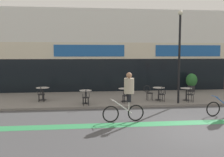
{
  "coord_description": "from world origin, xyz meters",
  "views": [
    {
      "loc": [
        -4.35,
        -9.17,
        2.95
      ],
      "look_at": [
        -2.52,
        6.38,
        1.42
      ],
      "focal_mm": 42.0,
      "sensor_mm": 36.0,
      "label": 1
    }
  ],
  "objects_px": {
    "bistro_table_2": "(124,92)",
    "cafe_chair_0_near": "(41,93)",
    "bistro_table_1": "(86,94)",
    "bistro_table_3": "(159,91)",
    "bistro_table_0": "(43,91)",
    "cafe_chair_4_near": "(191,93)",
    "cyclist_1": "(127,94)",
    "cafe_chair_3_side": "(148,92)",
    "planter_pot": "(192,81)",
    "lamp_post": "(179,50)",
    "cafe_chair_2_near": "(126,94)",
    "cafe_chair_1_near": "(86,96)",
    "bistro_table_4": "(186,92)",
    "cafe_chair_3_near": "(162,93)"
  },
  "relations": [
    {
      "from": "bistro_table_2",
      "to": "cafe_chair_0_near",
      "type": "height_order",
      "value": "cafe_chair_0_near"
    },
    {
      "from": "bistro_table_1",
      "to": "cafe_chair_0_near",
      "type": "height_order",
      "value": "cafe_chair_0_near"
    },
    {
      "from": "bistro_table_3",
      "to": "bistro_table_0",
      "type": "bearing_deg",
      "value": 173.47
    },
    {
      "from": "cafe_chair_4_near",
      "to": "cyclist_1",
      "type": "xyz_separation_m",
      "value": [
        -4.28,
        -3.32,
        0.56
      ]
    },
    {
      "from": "bistro_table_2",
      "to": "bistro_table_3",
      "type": "relative_size",
      "value": 1.01
    },
    {
      "from": "bistro_table_0",
      "to": "cafe_chair_3_side",
      "type": "xyz_separation_m",
      "value": [
        6.31,
        -0.79,
        -0.03
      ]
    },
    {
      "from": "bistro_table_1",
      "to": "planter_pot",
      "type": "bearing_deg",
      "value": 25.57
    },
    {
      "from": "cafe_chair_0_near",
      "to": "lamp_post",
      "type": "xyz_separation_m",
      "value": [
        7.76,
        -1.26,
        2.46
      ]
    },
    {
      "from": "bistro_table_0",
      "to": "cafe_chair_2_near",
      "type": "distance_m",
      "value": 5.08
    },
    {
      "from": "bistro_table_3",
      "to": "cyclist_1",
      "type": "xyz_separation_m",
      "value": [
        -2.66,
        -4.23,
        0.53
      ]
    },
    {
      "from": "cafe_chair_1_near",
      "to": "cafe_chair_3_side",
      "type": "height_order",
      "value": "same"
    },
    {
      "from": "cafe_chair_3_side",
      "to": "bistro_table_0",
      "type": "bearing_deg",
      "value": 172.83
    },
    {
      "from": "bistro_table_3",
      "to": "bistro_table_4",
      "type": "bearing_deg",
      "value": -9.85
    },
    {
      "from": "cafe_chair_0_near",
      "to": "cyclist_1",
      "type": "relative_size",
      "value": 0.42
    },
    {
      "from": "bistro_table_4",
      "to": "cyclist_1",
      "type": "xyz_separation_m",
      "value": [
        -4.29,
        -3.95,
        0.55
      ]
    },
    {
      "from": "bistro_table_1",
      "to": "bistro_table_2",
      "type": "bearing_deg",
      "value": 8.99
    },
    {
      "from": "bistro_table_0",
      "to": "cafe_chair_4_near",
      "type": "height_order",
      "value": "cafe_chair_4_near"
    },
    {
      "from": "cafe_chair_2_near",
      "to": "cafe_chair_3_side",
      "type": "bearing_deg",
      "value": -68.52
    },
    {
      "from": "bistro_table_1",
      "to": "bistro_table_3",
      "type": "distance_m",
      "value": 4.43
    },
    {
      "from": "bistro_table_2",
      "to": "bistro_table_3",
      "type": "bearing_deg",
      "value": 5.61
    },
    {
      "from": "bistro_table_1",
      "to": "cafe_chair_1_near",
      "type": "distance_m",
      "value": 0.63
    },
    {
      "from": "bistro_table_1",
      "to": "cafe_chair_3_near",
      "type": "relative_size",
      "value": 0.83
    },
    {
      "from": "bistro_table_3",
      "to": "cafe_chair_1_near",
      "type": "relative_size",
      "value": 0.85
    },
    {
      "from": "bistro_table_2",
      "to": "cafe_chair_3_side",
      "type": "bearing_deg",
      "value": 7.9
    },
    {
      "from": "cafe_chair_3_side",
      "to": "cafe_chair_0_near",
      "type": "bearing_deg",
      "value": 178.47
    },
    {
      "from": "bistro_table_0",
      "to": "cafe_chair_3_side",
      "type": "relative_size",
      "value": 0.87
    },
    {
      "from": "cafe_chair_3_side",
      "to": "cafe_chair_2_near",
      "type": "bearing_deg",
      "value": -150.9
    },
    {
      "from": "bistro_table_1",
      "to": "cafe_chair_4_near",
      "type": "bearing_deg",
      "value": -3.25
    },
    {
      "from": "bistro_table_2",
      "to": "planter_pot",
      "type": "distance_m",
      "value": 6.55
    },
    {
      "from": "cafe_chair_4_near",
      "to": "lamp_post",
      "type": "xyz_separation_m",
      "value": [
        -0.8,
        -0.19,
        2.46
      ]
    },
    {
      "from": "bistro_table_0",
      "to": "cafe_chair_2_near",
      "type": "height_order",
      "value": "cafe_chair_2_near"
    },
    {
      "from": "cafe_chair_2_near",
      "to": "bistro_table_2",
      "type": "bearing_deg",
      "value": -6.7
    },
    {
      "from": "bistro_table_4",
      "to": "planter_pot",
      "type": "xyz_separation_m",
      "value": [
        1.83,
        3.47,
        0.21
      ]
    },
    {
      "from": "lamp_post",
      "to": "cyclist_1",
      "type": "bearing_deg",
      "value": -137.99
    },
    {
      "from": "cafe_chair_0_near",
      "to": "cyclist_1",
      "type": "xyz_separation_m",
      "value": [
        4.28,
        -4.4,
        0.56
      ]
    },
    {
      "from": "cafe_chair_4_near",
      "to": "cyclist_1",
      "type": "height_order",
      "value": "cyclist_1"
    },
    {
      "from": "bistro_table_0",
      "to": "cafe_chair_1_near",
      "type": "distance_m",
      "value": 3.23
    },
    {
      "from": "bistro_table_4",
      "to": "cafe_chair_3_side",
      "type": "distance_m",
      "value": 2.27
    },
    {
      "from": "bistro_table_4",
      "to": "cafe_chair_2_near",
      "type": "height_order",
      "value": "cafe_chair_2_near"
    },
    {
      "from": "lamp_post",
      "to": "bistro_table_2",
      "type": "bearing_deg",
      "value": 163.34
    },
    {
      "from": "bistro_table_2",
      "to": "bistro_table_4",
      "type": "distance_m",
      "value": 3.76
    },
    {
      "from": "bistro_table_0",
      "to": "cafe_chair_0_near",
      "type": "bearing_deg",
      "value": -89.84
    },
    {
      "from": "cafe_chair_2_near",
      "to": "cafe_chair_3_side",
      "type": "distance_m",
      "value": 1.72
    },
    {
      "from": "bistro_table_2",
      "to": "cafe_chair_0_near",
      "type": "xyz_separation_m",
      "value": [
        -4.8,
        0.38,
        -0.03
      ]
    },
    {
      "from": "cafe_chair_1_near",
      "to": "lamp_post",
      "type": "xyz_separation_m",
      "value": [
        5.21,
        0.1,
        2.46
      ]
    },
    {
      "from": "bistro_table_0",
      "to": "cafe_chair_3_near",
      "type": "relative_size",
      "value": 0.87
    },
    {
      "from": "cafe_chair_1_near",
      "to": "bistro_table_0",
      "type": "bearing_deg",
      "value": 46.55
    },
    {
      "from": "bistro_table_2",
      "to": "cafe_chair_3_near",
      "type": "relative_size",
      "value": 0.86
    },
    {
      "from": "cafe_chair_0_near",
      "to": "cafe_chair_1_near",
      "type": "height_order",
      "value": "same"
    },
    {
      "from": "cafe_chair_2_near",
      "to": "bistro_table_3",
      "type": "bearing_deg",
      "value": -76.18
    }
  ]
}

